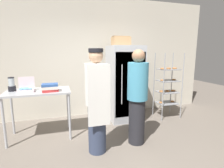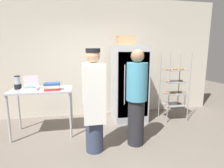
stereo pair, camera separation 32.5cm
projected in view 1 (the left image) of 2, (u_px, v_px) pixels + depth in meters
ground_plane at (123, 159)px, 2.76m from camera, size 14.00×14.00×0.00m
back_wall at (94, 58)px, 4.57m from camera, size 6.40×0.12×3.02m
refrigerator at (125, 83)px, 4.28m from camera, size 0.78×0.75×1.81m
baking_rack at (168, 86)px, 4.43m from camera, size 0.56×0.46×1.64m
prep_counter at (39, 96)px, 3.34m from camera, size 1.17×0.66×0.94m
donut_box at (26, 89)px, 3.21m from camera, size 0.28×0.23×0.27m
blender_pitcher at (12, 85)px, 3.25m from camera, size 0.13×0.13×0.27m
binder_stack at (50, 88)px, 3.24m from camera, size 0.31×0.24×0.14m
cardboard_storage_box at (121, 41)px, 4.13m from camera, size 0.40×0.33×0.22m
person_baker at (97, 100)px, 2.81m from camera, size 0.36×0.38×1.71m
person_customer at (137, 97)px, 3.11m from camera, size 0.36×0.36×1.71m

